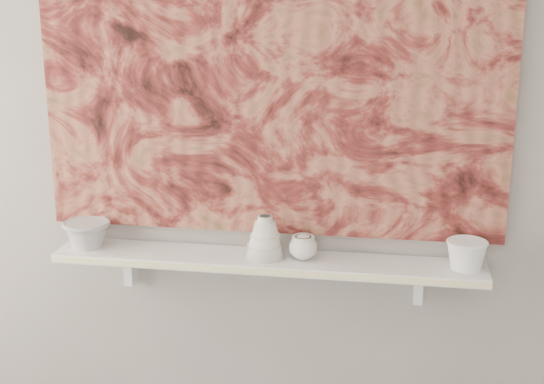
% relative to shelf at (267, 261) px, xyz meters
% --- Properties ---
extents(wall_back, '(3.60, 0.00, 3.60)m').
position_rel_shelf_xyz_m(wall_back, '(0.00, 0.09, 0.44)').
color(wall_back, gray).
rests_on(wall_back, floor).
extents(shelf, '(1.40, 0.18, 0.03)m').
position_rel_shelf_xyz_m(shelf, '(0.00, 0.00, 0.00)').
color(shelf, silver).
rests_on(shelf, wall_back).
extents(shelf_stripe, '(1.40, 0.01, 0.02)m').
position_rel_shelf_xyz_m(shelf_stripe, '(0.00, -0.09, 0.00)').
color(shelf_stripe, beige).
rests_on(shelf_stripe, shelf).
extents(bracket_left, '(0.03, 0.06, 0.12)m').
position_rel_shelf_xyz_m(bracket_left, '(-0.49, 0.06, -0.07)').
color(bracket_left, silver).
rests_on(bracket_left, wall_back).
extents(bracket_right, '(0.03, 0.06, 0.12)m').
position_rel_shelf_xyz_m(bracket_right, '(0.49, 0.06, -0.07)').
color(bracket_right, silver).
rests_on(bracket_right, wall_back).
extents(painting, '(1.50, 0.02, 1.10)m').
position_rel_shelf_xyz_m(painting, '(0.00, 0.08, 0.62)').
color(painting, maroon).
rests_on(painting, wall_back).
extents(house_motif, '(0.09, 0.00, 0.08)m').
position_rel_shelf_xyz_m(house_motif, '(0.45, 0.07, 0.32)').
color(house_motif, black).
rests_on(house_motif, painting).
extents(bowl_grey, '(0.21, 0.21, 0.09)m').
position_rel_shelf_xyz_m(bowl_grey, '(-0.61, 0.00, 0.06)').
color(bowl_grey, '#A1A19E').
rests_on(bowl_grey, shelf).
extents(cup_cream, '(0.11, 0.11, 0.08)m').
position_rel_shelf_xyz_m(cup_cream, '(0.12, 0.00, 0.06)').
color(cup_cream, silver).
rests_on(cup_cream, shelf).
extents(bell_vessel, '(0.16, 0.16, 0.14)m').
position_rel_shelf_xyz_m(bell_vessel, '(-0.00, 0.00, 0.08)').
color(bell_vessel, beige).
rests_on(bell_vessel, shelf).
extents(bowl_white, '(0.17, 0.17, 0.09)m').
position_rel_shelf_xyz_m(bowl_white, '(0.63, 0.00, 0.06)').
color(bowl_white, silver).
rests_on(bowl_white, shelf).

